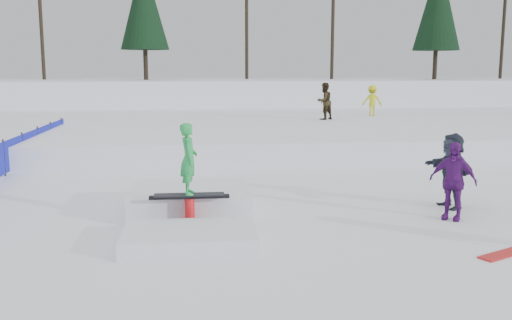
{
  "coord_description": "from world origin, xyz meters",
  "views": [
    {
      "loc": [
        -0.92,
        -10.77,
        3.18
      ],
      "look_at": [
        0.5,
        2.0,
        1.1
      ],
      "focal_mm": 40.0,
      "sensor_mm": 36.0,
      "label": 1
    }
  ],
  "objects": [
    {
      "name": "spectator_dark",
      "position": [
        4.94,
        1.45,
        0.87
      ],
      "size": [
        0.72,
        1.66,
        1.73
      ],
      "primitive_type": "imported",
      "rotation": [
        0.0,
        0.0,
        -1.44
      ],
      "color": "#232A37",
      "rests_on": "ground"
    },
    {
      "name": "snow_midrise",
      "position": [
        0.0,
        16.0,
        0.4
      ],
      "size": [
        50.0,
        18.0,
        0.8
      ],
      "primitive_type": "cube",
      "color": "white",
      "rests_on": "ground"
    },
    {
      "name": "snow_berm",
      "position": [
        0.0,
        30.0,
        1.2
      ],
      "size": [
        60.0,
        14.0,
        2.4
      ],
      "primitive_type": "cube",
      "color": "white",
      "rests_on": "ground"
    },
    {
      "name": "loose_board_red",
      "position": [
        4.5,
        -1.82,
        0.01
      ],
      "size": [
        1.38,
        0.87,
        0.03
      ],
      "primitive_type": "cube",
      "rotation": [
        0.0,
        0.0,
        0.46
      ],
      "color": "#B21E1C",
      "rests_on": "ground"
    },
    {
      "name": "spectator_purple",
      "position": [
        4.5,
        0.45,
        0.83
      ],
      "size": [
        1.01,
        0.93,
        1.66
      ],
      "primitive_type": "imported",
      "rotation": [
        0.0,
        0.0,
        -0.68
      ],
      "color": "#5B1877",
      "rests_on": "ground"
    },
    {
      "name": "safety_fence",
      "position": [
        -6.5,
        6.6,
        0.55
      ],
      "size": [
        0.05,
        16.0,
        1.1
      ],
      "color": "#181EAB",
      "rests_on": "ground"
    },
    {
      "name": "jib_rail_feature",
      "position": [
        -1.02,
        1.01,
        0.3
      ],
      "size": [
        2.6,
        4.4,
        2.11
      ],
      "color": "white",
      "rests_on": "ground"
    },
    {
      "name": "ground",
      "position": [
        0.0,
        0.0,
        0.0
      ],
      "size": [
        120.0,
        120.0,
        0.0
      ],
      "primitive_type": "plane",
      "color": "white"
    },
    {
      "name": "walker_ygreen",
      "position": [
        8.04,
        17.09,
        1.56
      ],
      "size": [
        1.05,
        0.68,
        1.53
      ],
      "primitive_type": "imported",
      "rotation": [
        0.0,
        0.0,
        3.02
      ],
      "color": "#CDCD16",
      "rests_on": "snow_midrise"
    },
    {
      "name": "treeline",
      "position": [
        6.18,
        28.28,
        7.45
      ],
      "size": [
        40.24,
        4.22,
        10.5
      ],
      "color": "black",
      "rests_on": "snow_berm"
    },
    {
      "name": "walker_olive",
      "position": [
        5.17,
        15.28,
        1.66
      ],
      "size": [
        1.05,
        0.99,
        1.72
      ],
      "primitive_type": "imported",
      "rotation": [
        0.0,
        0.0,
        3.7
      ],
      "color": "black",
      "rests_on": "snow_midrise"
    }
  ]
}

